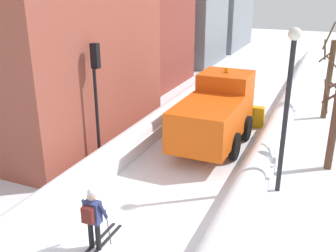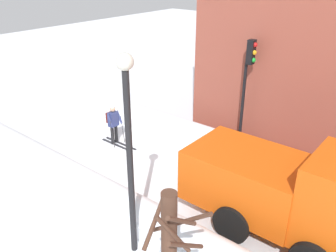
% 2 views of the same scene
% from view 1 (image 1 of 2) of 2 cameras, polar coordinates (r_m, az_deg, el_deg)
% --- Properties ---
extents(ground_plane, '(80.00, 80.00, 0.00)m').
position_cam_1_polar(ground_plane, '(20.63, 8.95, 1.35)').
color(ground_plane, white).
extents(snowbank_left, '(1.10, 36.00, 0.97)m').
position_cam_1_polar(snowbank_left, '(21.26, 2.10, 3.34)').
color(snowbank_left, white).
rests_on(snowbank_left, ground).
extents(snowbank_right, '(1.10, 36.00, 0.93)m').
position_cam_1_polar(snowbank_right, '(20.07, 16.33, 1.36)').
color(snowbank_right, white).
rests_on(snowbank_right, ground).
extents(building_brick_near, '(8.46, 9.44, 11.15)m').
position_cam_1_polar(building_brick_near, '(18.58, -19.94, 15.92)').
color(building_brick_near, brown).
rests_on(building_brick_near, ground).
extents(plow_truck, '(3.20, 5.98, 3.12)m').
position_cam_1_polar(plow_truck, '(16.60, 7.07, 2.03)').
color(plow_truck, '#DB510F').
rests_on(plow_truck, ground).
extents(skier, '(0.62, 1.80, 1.81)m').
position_cam_1_polar(skier, '(10.50, -10.98, -12.89)').
color(skier, black).
rests_on(skier, ground).
extents(traffic_light_pole, '(0.28, 0.42, 4.63)m').
position_cam_1_polar(traffic_light_pole, '(14.59, -10.48, 6.43)').
color(traffic_light_pole, black).
rests_on(traffic_light_pole, ground).
extents(street_lamp, '(0.40, 0.40, 5.44)m').
position_cam_1_polar(street_lamp, '(12.67, 17.23, 4.59)').
color(street_lamp, black).
rests_on(street_lamp, ground).
extents(bare_tree_near, '(1.09, 1.27, 3.78)m').
position_cam_1_polar(bare_tree_near, '(15.37, 23.30, 1.05)').
color(bare_tree_near, '#4F3325').
rests_on(bare_tree_near, ground).
extents(bare_tree_mid, '(1.22, 1.36, 4.82)m').
position_cam_1_polar(bare_tree_mid, '(21.25, 22.55, 6.71)').
color(bare_tree_mid, '#4C3825').
rests_on(bare_tree_mid, ground).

